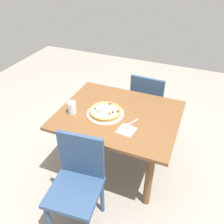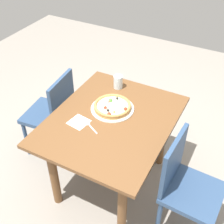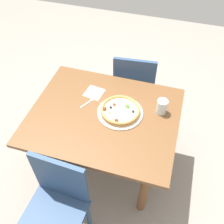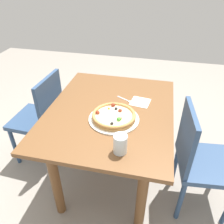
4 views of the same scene
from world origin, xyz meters
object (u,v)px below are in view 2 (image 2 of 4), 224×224
(chair_near, at_px, (185,185))
(plate, at_px, (112,109))
(pizza, at_px, (112,106))
(chair_far, at_px, (53,112))
(drinking_glass, at_px, (118,82))
(dining_table, at_px, (112,131))
(fork, at_px, (90,126))
(napkin, at_px, (79,122))

(chair_near, bearing_deg, plate, -105.88)
(pizza, bearing_deg, chair_near, -108.63)
(chair_far, distance_m, drinking_glass, 0.68)
(chair_near, relative_size, plate, 2.51)
(pizza, relative_size, drinking_glass, 2.56)
(dining_table, distance_m, plate, 0.18)
(chair_far, distance_m, plate, 0.67)
(dining_table, bearing_deg, pizza, 24.77)
(chair_near, height_order, pizza, chair_near)
(dining_table, relative_size, drinking_glass, 9.55)
(chair_far, relative_size, drinking_glass, 7.45)
(dining_table, relative_size, fork, 7.33)
(pizza, bearing_deg, drinking_glass, 18.68)
(dining_table, relative_size, plate, 3.22)
(pizza, relative_size, fork, 1.96)
(napkin, bearing_deg, pizza, -30.09)
(dining_table, bearing_deg, plate, 24.74)
(chair_far, relative_size, fork, 5.71)
(dining_table, relative_size, pizza, 3.73)
(chair_near, height_order, drinking_glass, chair_near)
(plate, relative_size, pizza, 1.16)
(drinking_glass, bearing_deg, fork, -174.77)
(chair_far, height_order, plate, chair_far)
(dining_table, distance_m, chair_far, 0.69)
(plate, bearing_deg, drinking_glass, 18.68)
(chair_far, relative_size, pizza, 2.91)
(plate, height_order, drinking_glass, drinking_glass)
(pizza, relative_size, napkin, 2.14)
(fork, relative_size, napkin, 1.09)
(chair_far, xyz_separation_m, drinking_glass, (0.31, -0.52, 0.32))
(plate, distance_m, drinking_glass, 0.32)
(drinking_glass, bearing_deg, plate, -161.32)
(drinking_glass, bearing_deg, dining_table, -159.59)
(chair_near, distance_m, fork, 0.81)
(chair_near, height_order, plate, chair_near)
(chair_near, distance_m, pizza, 0.81)
(dining_table, distance_m, chair_near, 0.69)
(plate, height_order, pizza, pizza)
(drinking_glass, height_order, napkin, drinking_glass)
(pizza, height_order, fork, pizza)
(chair_far, distance_m, pizza, 0.68)
(chair_far, distance_m, napkin, 0.59)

